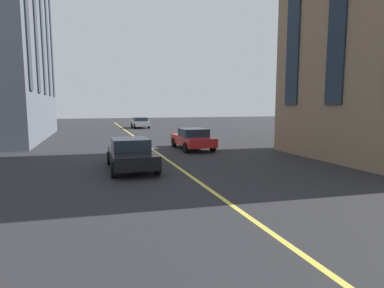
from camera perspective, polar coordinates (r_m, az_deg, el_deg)
name	(u,v)px	position (r m, az deg, el deg)	size (l,w,h in m)	color
lane_centre_line	(169,161)	(16.05, -4.30, -3.09)	(80.00, 0.16, 0.01)	#D8C64C
car_black_parked_b	(131,154)	(14.06, -11.15, -1.74)	(4.40, 1.95, 1.37)	black
car_red_far	(193,139)	(20.19, 0.10, 1.01)	(4.40, 1.95, 1.37)	#B21E1E
car_silver_oncoming	(140,123)	(40.68, -9.52, 3.92)	(4.40, 1.95, 1.37)	#B7BABF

